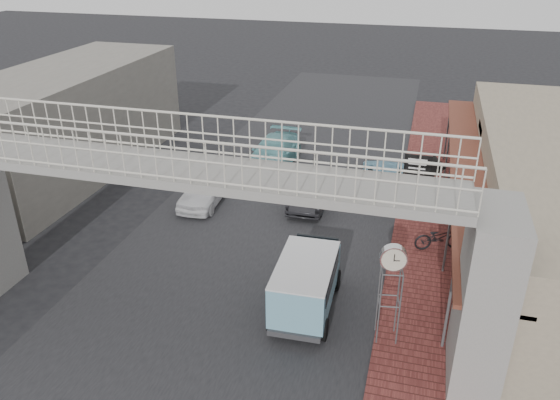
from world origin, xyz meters
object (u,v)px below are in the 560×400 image
Objects in this scene: angkot_curb at (384,177)px; street_clock at (393,262)px; angkot_van at (306,279)px; motorcycle_near at (439,237)px; motorcycle_far at (408,180)px; dark_sedan at (312,189)px; arrow_sign at (436,168)px; white_hatchback at (205,188)px; angkot_far at (273,153)px.

street_clock is (1.10, -10.64, 2.04)m from angkot_curb.
angkot_van is 2.04× the size of motorcycle_near.
angkot_curb is 1.11m from motorcycle_far.
arrow_sign is at bearing -5.85° from dark_sedan.
street_clock reaches higher than white_hatchback.
street_clock reaches higher than arrow_sign.
motorcycle_near is (3.96, 4.78, -0.58)m from angkot_van.
arrow_sign reaches higher than motorcycle_far.
dark_sedan is 4.55m from motorcycle_far.
angkot_far is 1.27× the size of angkot_van.
street_clock is at bearing -95.86° from arrow_sign.
motorcycle_far is 3.35m from arrow_sign.
dark_sedan is at bearing 127.64° from motorcycle_far.
white_hatchback is at bearing -166.36° from dark_sedan.
street_clock is at bearing -170.94° from motorcycle_far.
dark_sedan is 3.71m from angkot_curb.
angkot_far is at bearing 109.61° from street_clock.
motorcycle_far is 10.69m from street_clock.
angkot_far is (-2.80, 3.68, 0.03)m from dark_sedan.
motorcycle_near is at bearing -155.00° from motorcycle_far.
white_hatchback is 1.25× the size of street_clock.
motorcycle_near is (5.41, -2.78, -0.08)m from dark_sedan.
motorcycle_far is at bearing 73.51° from angkot_van.
angkot_curb is at bearing -11.88° from angkot_far.
white_hatchback is at bearing 120.40° from motorcycle_far.
angkot_far is 1.71× the size of arrow_sign.
white_hatchback is at bearing 131.25° from angkot_van.
angkot_far is 1.58× the size of street_clock.
dark_sedan reaches higher than motorcycle_far.
angkot_van is 3.04m from street_clock.
angkot_curb is 10.89m from street_clock.
motorcycle_far is at bearing 166.38° from angkot_curb.
angkot_curb is at bearing 85.99° from street_clock.
angkot_curb is 5.69m from motorcycle_near.
angkot_van reaches higher than angkot_curb.
angkot_curb is (2.90, 2.32, -0.07)m from dark_sedan.
white_hatchback is at bearing 130.09° from street_clock.
dark_sedan is at bearing 176.66° from arrow_sign.
arrow_sign reaches higher than white_hatchback.
angkot_far is 13.92m from street_clock.
angkot_van reaches higher than motorcycle_near.
street_clock is at bearing -58.97° from angkot_far.
angkot_far is 6.96m from motorcycle_far.
white_hatchback is at bearing -173.99° from arrow_sign.
angkot_van reaches higher than motorcycle_far.
white_hatchback is at bearing -108.28° from angkot_far.
angkot_curb is 1.53× the size of arrow_sign.
white_hatchback reaches higher than motorcycle_far.
arrow_sign is (-0.35, 2.32, 1.79)m from motorcycle_near.
dark_sedan is (4.54, 1.16, 0.02)m from white_hatchback.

